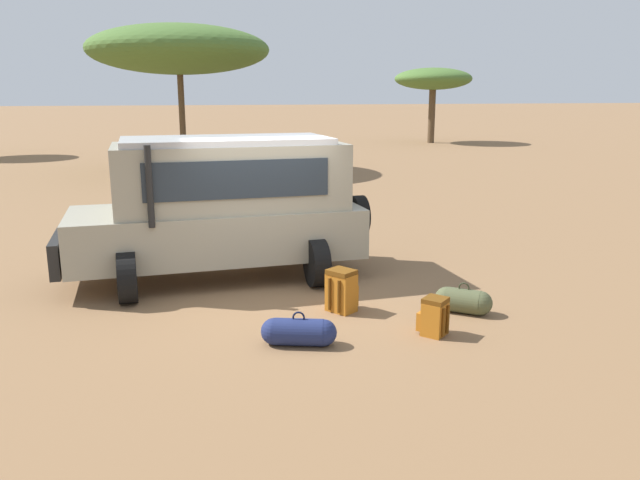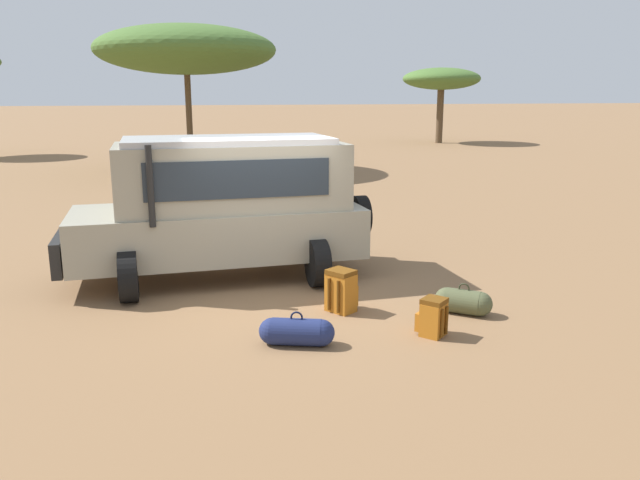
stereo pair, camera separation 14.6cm
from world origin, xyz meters
The scene contains 8 objects.
ground_plane centered at (0.00, 0.00, 0.00)m, with size 320.00×320.00×0.00m, color olive.
safari_vehicle centered at (-0.60, 1.21, 1.29)m, with size 5.37×2.79×2.44m.
backpack_beside_front_wheel centered at (0.87, -1.02, 0.31)m, with size 0.51×0.50×0.64m.
backpack_cluster_center centered at (1.78, -2.24, 0.25)m, with size 0.44×0.45×0.52m.
duffel_bag_low_black_case centered at (2.57, -1.57, 0.18)m, with size 0.73×0.67×0.47m.
duffel_bag_soft_canvas centered at (-0.05, -2.11, 0.18)m, with size 0.95×0.56×0.45m.
acacia_tree_left_mid centered at (-0.37, 17.00, 4.83)m, with size 7.19×7.31×5.80m.
acacia_tree_centre_back centered at (15.95, 28.10, 3.99)m, with size 4.89×4.88×4.72m.
Camera 2 is at (-1.63, -9.47, 3.17)m, focal length 35.00 mm.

